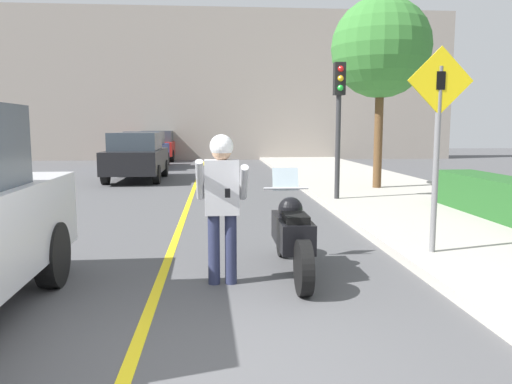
{
  "coord_description": "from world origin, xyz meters",
  "views": [
    {
      "loc": [
        0.1,
        -3.53,
        1.85
      ],
      "look_at": [
        0.6,
        2.83,
        1.03
      ],
      "focal_mm": 35.0,
      "sensor_mm": 36.0,
      "label": 1
    }
  ],
  "objects_px": {
    "traffic_light": "(339,104)",
    "parked_car_black": "(137,156)",
    "motorcycle": "(292,234)",
    "crossing_sign": "(438,130)",
    "street_tree": "(381,48)",
    "parked_car_blue": "(146,149)",
    "parked_car_red": "(159,145)",
    "person_biker": "(222,193)"
  },
  "relations": [
    {
      "from": "traffic_light",
      "to": "parked_car_black",
      "type": "distance_m",
      "value": 8.44
    },
    {
      "from": "traffic_light",
      "to": "motorcycle",
      "type": "bearing_deg",
      "value": -109.17
    },
    {
      "from": "crossing_sign",
      "to": "parked_car_black",
      "type": "distance_m",
      "value": 12.71
    },
    {
      "from": "parked_car_black",
      "to": "street_tree",
      "type": "bearing_deg",
      "value": -27.37
    },
    {
      "from": "traffic_light",
      "to": "street_tree",
      "type": "bearing_deg",
      "value": 51.85
    },
    {
      "from": "parked_car_blue",
      "to": "parked_car_red",
      "type": "xyz_separation_m",
      "value": [
        0.02,
        5.22,
        0.0
      ]
    },
    {
      "from": "parked_car_black",
      "to": "parked_car_red",
      "type": "distance_m",
      "value": 10.86
    },
    {
      "from": "traffic_light",
      "to": "person_biker",
      "type": "bearing_deg",
      "value": -115.29
    },
    {
      "from": "crossing_sign",
      "to": "parked_car_red",
      "type": "relative_size",
      "value": 0.66
    },
    {
      "from": "crossing_sign",
      "to": "traffic_light",
      "type": "distance_m",
      "value": 5.3
    },
    {
      "from": "motorcycle",
      "to": "traffic_light",
      "type": "height_order",
      "value": "traffic_light"
    },
    {
      "from": "crossing_sign",
      "to": "parked_car_blue",
      "type": "relative_size",
      "value": 0.66
    },
    {
      "from": "motorcycle",
      "to": "street_tree",
      "type": "bearing_deg",
      "value": 64.89
    },
    {
      "from": "motorcycle",
      "to": "crossing_sign",
      "type": "height_order",
      "value": "crossing_sign"
    },
    {
      "from": "motorcycle",
      "to": "parked_car_blue",
      "type": "xyz_separation_m",
      "value": [
        -4.23,
        17.3,
        0.35
      ]
    },
    {
      "from": "crossing_sign",
      "to": "parked_car_black",
      "type": "relative_size",
      "value": 0.66
    },
    {
      "from": "traffic_light",
      "to": "parked_car_black",
      "type": "xyz_separation_m",
      "value": [
        -5.73,
        6.0,
        -1.55
      ]
    },
    {
      "from": "motorcycle",
      "to": "street_tree",
      "type": "height_order",
      "value": "street_tree"
    },
    {
      "from": "motorcycle",
      "to": "traffic_light",
      "type": "bearing_deg",
      "value": 70.83
    },
    {
      "from": "person_biker",
      "to": "crossing_sign",
      "type": "relative_size",
      "value": 0.64
    },
    {
      "from": "person_biker",
      "to": "parked_car_black",
      "type": "height_order",
      "value": "person_biker"
    },
    {
      "from": "street_tree",
      "to": "parked_car_red",
      "type": "height_order",
      "value": "street_tree"
    },
    {
      "from": "street_tree",
      "to": "parked_car_blue",
      "type": "relative_size",
      "value": 1.27
    },
    {
      "from": "motorcycle",
      "to": "parked_car_blue",
      "type": "height_order",
      "value": "parked_car_blue"
    },
    {
      "from": "motorcycle",
      "to": "street_tree",
      "type": "xyz_separation_m",
      "value": [
        3.66,
        7.82,
        3.54
      ]
    },
    {
      "from": "person_biker",
      "to": "parked_car_blue",
      "type": "xyz_separation_m",
      "value": [
        -3.34,
        17.69,
        -0.24
      ]
    },
    {
      "from": "motorcycle",
      "to": "parked_car_blue",
      "type": "distance_m",
      "value": 17.82
    },
    {
      "from": "motorcycle",
      "to": "crossing_sign",
      "type": "xyz_separation_m",
      "value": [
        2.04,
        0.39,
        1.31
      ]
    },
    {
      "from": "traffic_light",
      "to": "crossing_sign",
      "type": "bearing_deg",
      "value": -89.26
    },
    {
      "from": "parked_car_black",
      "to": "parked_car_red",
      "type": "xyz_separation_m",
      "value": [
        -0.45,
        10.85,
        0.0
      ]
    },
    {
      "from": "crossing_sign",
      "to": "traffic_light",
      "type": "xyz_separation_m",
      "value": [
        -0.07,
        5.27,
        0.59
      ]
    },
    {
      "from": "person_biker",
      "to": "parked_car_red",
      "type": "bearing_deg",
      "value": 98.24
    },
    {
      "from": "person_biker",
      "to": "traffic_light",
      "type": "bearing_deg",
      "value": 64.71
    },
    {
      "from": "parked_car_black",
      "to": "parked_car_blue",
      "type": "height_order",
      "value": "same"
    },
    {
      "from": "traffic_light",
      "to": "parked_car_red",
      "type": "bearing_deg",
      "value": 110.12
    },
    {
      "from": "crossing_sign",
      "to": "parked_car_blue",
      "type": "distance_m",
      "value": 18.06
    },
    {
      "from": "motorcycle",
      "to": "parked_car_red",
      "type": "distance_m",
      "value": 22.91
    },
    {
      "from": "person_biker",
      "to": "parked_car_black",
      "type": "distance_m",
      "value": 12.39
    },
    {
      "from": "street_tree",
      "to": "parked_car_blue",
      "type": "height_order",
      "value": "street_tree"
    },
    {
      "from": "person_biker",
      "to": "parked_car_blue",
      "type": "height_order",
      "value": "person_biker"
    },
    {
      "from": "parked_car_red",
      "to": "traffic_light",
      "type": "bearing_deg",
      "value": -69.88
    },
    {
      "from": "person_biker",
      "to": "traffic_light",
      "type": "xyz_separation_m",
      "value": [
        2.86,
        6.05,
        1.31
      ]
    }
  ]
}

